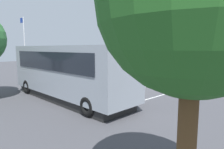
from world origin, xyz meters
TOP-DOWN VIEW (x-y plane):
  - ground_plane at (0.00, 0.00)m, footprint 80.00×80.00m
  - tour_bus at (0.54, 4.07)m, footprint 9.55×2.71m
  - spectator_far_left at (-0.73, 1.36)m, footprint 0.58×0.37m
  - spectator_left at (0.51, 1.22)m, footprint 0.57×0.32m
  - spectator_centre at (1.70, 1.05)m, footprint 0.58×0.37m
  - spectator_right at (2.62, 1.32)m, footprint 0.58×0.38m
  - parked_motorcycle_silver at (-1.68, 2.02)m, footprint 2.05×0.58m
  - parked_motorcycle_dark at (1.17, 1.92)m, footprint 2.05×0.58m
  - parked_motorcycle_blue at (3.89, 2.15)m, footprint 2.05×0.59m
  - stunt_motorcycle at (1.81, -2.04)m, footprint 2.05×0.58m
  - flagpole at (7.20, 3.81)m, footprint 0.78×0.36m
  - bay_line_a at (-3.00, -0.58)m, footprint 0.27×4.10m
  - bay_line_b at (-0.49, -0.58)m, footprint 0.27×4.06m
  - bay_line_c at (2.01, -0.58)m, footprint 0.27×4.03m

SIDE VIEW (x-z plane):
  - ground_plane at x=0.00m, z-range 0.00..0.00m
  - bay_line_a at x=-3.00m, z-range 0.00..0.01m
  - bay_line_b at x=-0.49m, z-range 0.00..0.01m
  - bay_line_c at x=2.01m, z-range 0.00..0.01m
  - parked_motorcycle_silver at x=-1.68m, z-range -0.01..0.97m
  - parked_motorcycle_dark at x=1.17m, z-range -0.01..0.97m
  - parked_motorcycle_blue at x=3.89m, z-range -0.01..0.97m
  - stunt_motorcycle at x=1.81m, z-range 0.00..1.23m
  - spectator_centre at x=1.70m, z-range 0.15..1.83m
  - spectator_far_left at x=-0.73m, z-range 0.17..1.91m
  - spectator_left at x=0.51m, z-range 0.17..1.94m
  - spectator_right at x=2.62m, z-range 0.19..2.01m
  - tour_bus at x=0.54m, z-range 0.02..3.27m
  - flagpole at x=7.20m, z-range -0.05..5.60m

